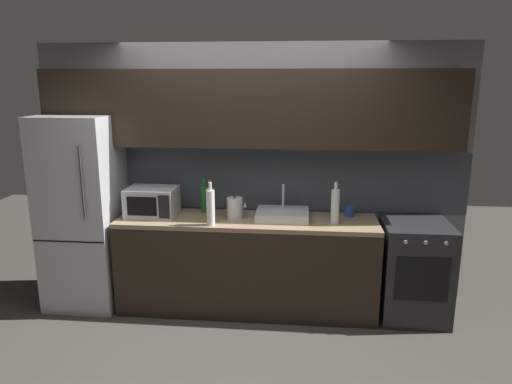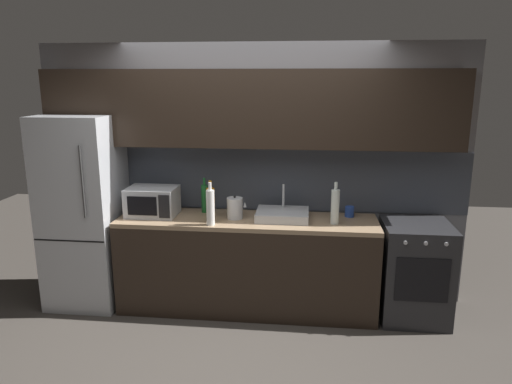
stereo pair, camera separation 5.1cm
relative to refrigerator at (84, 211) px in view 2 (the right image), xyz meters
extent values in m
plane|color=#3D3833|center=(1.58, -0.90, -0.92)|extent=(10.00, 10.00, 0.00)
cube|color=slate|center=(1.58, 0.40, 0.33)|extent=(4.15, 0.10, 2.50)
cube|color=#3D424C|center=(1.58, 0.35, 0.28)|extent=(4.15, 0.01, 0.60)
cube|color=black|center=(1.58, 0.18, 0.98)|extent=(3.82, 0.34, 0.70)
cube|color=black|center=(1.58, 0.00, -0.49)|extent=(2.41, 0.60, 0.86)
cube|color=#8C7256|center=(1.58, 0.00, -0.04)|extent=(2.41, 0.60, 0.04)
cube|color=#ADAFB5|center=(0.00, 0.00, 0.00)|extent=(0.68, 0.66, 1.84)
cube|color=black|center=(0.00, -0.33, -0.18)|extent=(0.67, 0.00, 0.01)
cylinder|color=#333333|center=(0.19, -0.35, 0.37)|extent=(0.02, 0.02, 0.65)
cube|color=#232326|center=(3.13, 0.00, -0.47)|extent=(0.60, 0.60, 0.90)
cube|color=black|center=(3.13, -0.30, -0.43)|extent=(0.45, 0.01, 0.40)
cylinder|color=#B2B2B7|center=(2.96, -0.31, -0.09)|extent=(0.03, 0.02, 0.03)
cylinder|color=#B2B2B7|center=(3.13, -0.31, -0.09)|extent=(0.03, 0.02, 0.03)
cylinder|color=#B2B2B7|center=(3.29, -0.31, -0.09)|extent=(0.03, 0.02, 0.03)
cube|color=#A8AAAF|center=(0.68, 0.02, 0.11)|extent=(0.46, 0.34, 0.27)
cube|color=black|center=(0.64, -0.15, 0.11)|extent=(0.28, 0.01, 0.18)
cube|color=black|center=(0.85, -0.15, 0.11)|extent=(0.10, 0.01, 0.22)
cube|color=#ADAFB5|center=(1.91, 0.03, 0.02)|extent=(0.48, 0.38, 0.08)
cylinder|color=silver|center=(1.91, 0.16, 0.17)|extent=(0.02, 0.02, 0.22)
cylinder|color=#B7BABF|center=(1.47, 0.00, 0.08)|extent=(0.15, 0.15, 0.20)
sphere|color=black|center=(1.47, 0.00, 0.19)|extent=(0.02, 0.02, 0.02)
cone|color=#B7BABF|center=(1.57, 0.00, 0.12)|extent=(0.03, 0.03, 0.05)
cylinder|color=silver|center=(1.29, -0.22, 0.14)|extent=(0.07, 0.07, 0.32)
cylinder|color=silver|center=(1.29, -0.22, 0.33)|extent=(0.03, 0.03, 0.07)
cylinder|color=silver|center=(2.38, -0.06, 0.13)|extent=(0.08, 0.08, 0.31)
cylinder|color=silver|center=(2.38, -0.06, 0.32)|extent=(0.03, 0.03, 0.07)
cylinder|color=#1E6B2D|center=(1.15, 0.18, 0.11)|extent=(0.06, 0.06, 0.27)
cylinder|color=#1E6B2D|center=(1.15, 0.18, 0.28)|extent=(0.02, 0.02, 0.07)
cylinder|color=#B27019|center=(1.26, -0.10, 0.13)|extent=(0.08, 0.08, 0.30)
cylinder|color=#B27019|center=(1.26, -0.10, 0.32)|extent=(0.03, 0.03, 0.07)
cylinder|color=gold|center=(1.23, 0.04, 0.11)|extent=(0.06, 0.06, 0.26)
cylinder|color=gold|center=(1.23, 0.04, 0.28)|extent=(0.02, 0.02, 0.07)
cylinder|color=#234299|center=(2.53, 0.17, 0.03)|extent=(0.08, 0.08, 0.10)
camera|label=1|loc=(2.08, -4.16, 1.25)|focal=33.08mm
camera|label=2|loc=(2.13, -4.16, 1.25)|focal=33.08mm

